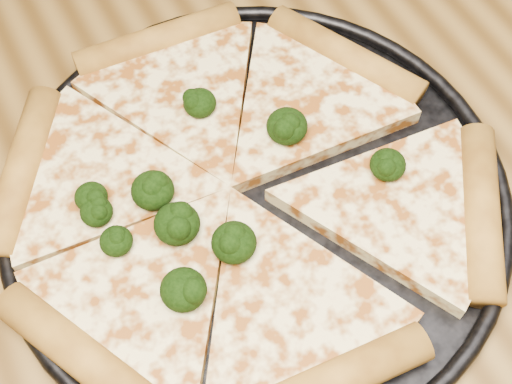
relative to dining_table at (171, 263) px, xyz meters
name	(u,v)px	position (x,y,z in m)	size (l,w,h in m)	color
dining_table	(171,263)	(0.00, 0.00, 0.00)	(1.20, 0.90, 0.75)	brown
pizza_pan	(256,197)	(0.07, -0.03, 0.10)	(0.38, 0.38, 0.02)	black
pizza	(237,189)	(0.06, -0.02, 0.11)	(0.39, 0.35, 0.03)	#FFE89C
broccoli_florets	(204,200)	(0.03, -0.02, 0.12)	(0.23, 0.16, 0.02)	black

